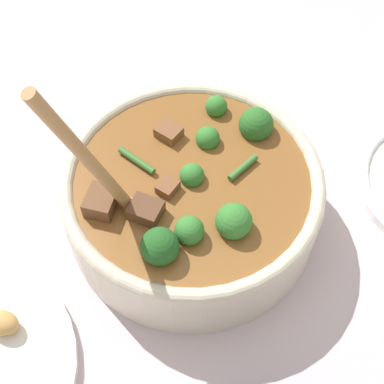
{
  "coord_description": "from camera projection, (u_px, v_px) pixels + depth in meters",
  "views": [
    {
      "loc": [
        0.31,
        0.11,
        0.53
      ],
      "look_at": [
        0.0,
        0.0,
        0.05
      ],
      "focal_mm": 50.0,
      "sensor_mm": 36.0,
      "label": 1
    }
  ],
  "objects": [
    {
      "name": "stew_bowl",
      "position": [
        192.0,
        195.0,
        0.58
      ],
      "size": [
        0.28,
        0.28,
        0.27
      ],
      "color": "beige",
      "rests_on": "ground_plane"
    },
    {
      "name": "ground_plane",
      "position": [
        192.0,
        218.0,
        0.63
      ],
      "size": [
        4.0,
        4.0,
        0.0
      ],
      "primitive_type": "plane",
      "color": "silver"
    }
  ]
}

